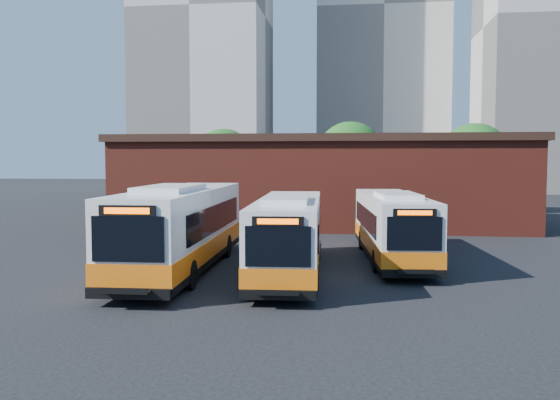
# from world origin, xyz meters

# --- Properties ---
(ground) EXTENTS (220.00, 220.00, 0.00)m
(ground) POSITION_xyz_m (0.00, 0.00, 0.00)
(ground) COLOR black
(bus_midwest) EXTENTS (3.24, 13.77, 3.73)m
(bus_midwest) POSITION_xyz_m (-4.91, 0.92, 1.69)
(bus_midwest) COLOR white
(bus_midwest) RESTS_ON ground
(bus_mideast) EXTENTS (3.12, 12.30, 3.32)m
(bus_mideast) POSITION_xyz_m (-0.27, 0.84, 1.51)
(bus_mideast) COLOR white
(bus_mideast) RESTS_ON ground
(bus_east) EXTENTS (3.43, 12.13, 3.26)m
(bus_east) POSITION_xyz_m (4.23, 4.86, 1.48)
(bus_east) COLOR white
(bus_east) RESTS_ON ground
(transit_worker) EXTENTS (0.62, 0.78, 1.86)m
(transit_worker) POSITION_xyz_m (-0.17, -1.20, 0.93)
(transit_worker) COLOR black
(transit_worker) RESTS_ON ground
(depot_building) EXTENTS (28.60, 12.60, 6.40)m
(depot_building) POSITION_xyz_m (0.00, 20.00, 3.26)
(depot_building) COLOR maroon
(depot_building) RESTS_ON ground
(tree_west) EXTENTS (6.00, 6.00, 7.65)m
(tree_west) POSITION_xyz_m (-10.00, 32.00, 4.64)
(tree_west) COLOR #382314
(tree_west) RESTS_ON ground
(tree_mid) EXTENTS (6.56, 6.56, 8.36)m
(tree_mid) POSITION_xyz_m (2.00, 34.00, 5.08)
(tree_mid) COLOR #382314
(tree_mid) RESTS_ON ground
(tree_east) EXTENTS (6.24, 6.24, 7.96)m
(tree_east) POSITION_xyz_m (13.00, 31.00, 4.83)
(tree_east) COLOR #382314
(tree_east) RESTS_ON ground
(tower_left) EXTENTS (20.00, 18.00, 56.20)m
(tower_left) POSITION_xyz_m (-22.00, 72.00, 27.84)
(tower_left) COLOR beige
(tower_left) RESTS_ON ground
(tower_center) EXTENTS (22.00, 20.00, 61.20)m
(tower_center) POSITION_xyz_m (7.00, 86.00, 30.34)
(tower_center) COLOR beige
(tower_center) RESTS_ON ground
(tower_right) EXTENTS (18.00, 18.00, 49.20)m
(tower_right) POSITION_xyz_m (30.00, 68.00, 24.34)
(tower_right) COLOR beige
(tower_right) RESTS_ON ground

